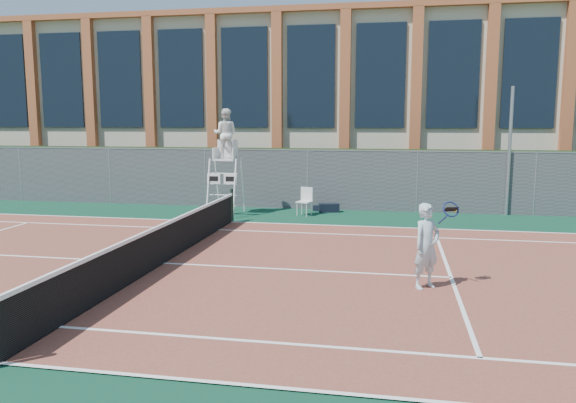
% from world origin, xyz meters
% --- Properties ---
extents(ground, '(120.00, 120.00, 0.00)m').
position_xyz_m(ground, '(0.00, 0.00, 0.00)').
color(ground, '#233814').
extents(apron, '(36.00, 20.00, 0.01)m').
position_xyz_m(apron, '(0.00, 1.00, 0.01)').
color(apron, '#0D3926').
rests_on(apron, ground).
extents(tennis_court, '(23.77, 10.97, 0.02)m').
position_xyz_m(tennis_court, '(0.00, 0.00, 0.02)').
color(tennis_court, brown).
rests_on(tennis_court, apron).
extents(tennis_net, '(0.10, 11.30, 1.10)m').
position_xyz_m(tennis_net, '(0.00, 0.00, 0.54)').
color(tennis_net, black).
rests_on(tennis_net, ground).
extents(fence, '(40.00, 0.06, 2.20)m').
position_xyz_m(fence, '(0.00, 8.80, 1.10)').
color(fence, '#595E60').
rests_on(fence, ground).
extents(hedge, '(40.00, 1.40, 2.20)m').
position_xyz_m(hedge, '(0.00, 10.00, 1.10)').
color(hedge, black).
rests_on(hedge, ground).
extents(building, '(45.00, 10.60, 8.22)m').
position_xyz_m(building, '(0.00, 17.95, 4.15)').
color(building, beige).
rests_on(building, ground).
extents(steel_pole, '(0.12, 0.12, 4.46)m').
position_xyz_m(steel_pole, '(9.08, 8.70, 2.23)').
color(steel_pole, '#9EA0A5').
rests_on(steel_pole, ground).
extents(umpire_chair, '(1.05, 1.61, 3.75)m').
position_xyz_m(umpire_chair, '(-0.63, 7.05, 2.74)').
color(umpire_chair, white).
rests_on(umpire_chair, ground).
extents(plastic_chair, '(0.57, 0.57, 0.98)m').
position_xyz_m(plastic_chair, '(2.14, 7.40, 0.59)').
color(plastic_chair, silver).
rests_on(plastic_chair, apron).
extents(sports_bag_near, '(0.78, 0.47, 0.31)m').
position_xyz_m(sports_bag_near, '(2.89, 8.19, 0.17)').
color(sports_bag_near, black).
rests_on(sports_bag_near, apron).
extents(sports_bag_far, '(0.53, 0.26, 0.21)m').
position_xyz_m(sports_bag_far, '(2.54, 8.41, 0.11)').
color(sports_bag_far, black).
rests_on(sports_bag_far, apron).
extents(tennis_player, '(1.00, 0.79, 1.69)m').
position_xyz_m(tennis_player, '(5.83, -0.86, 0.87)').
color(tennis_player, '#ADC6D0').
rests_on(tennis_player, tennis_court).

